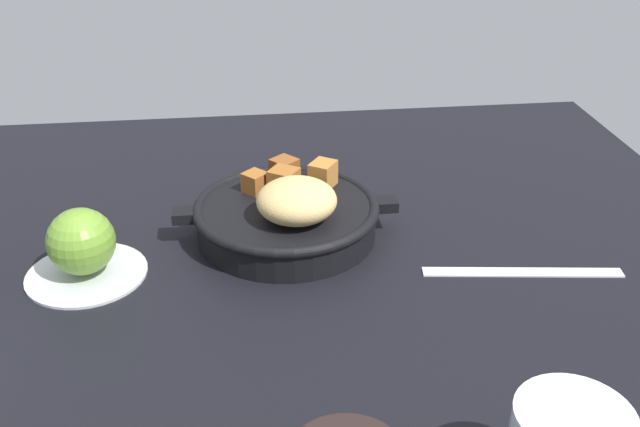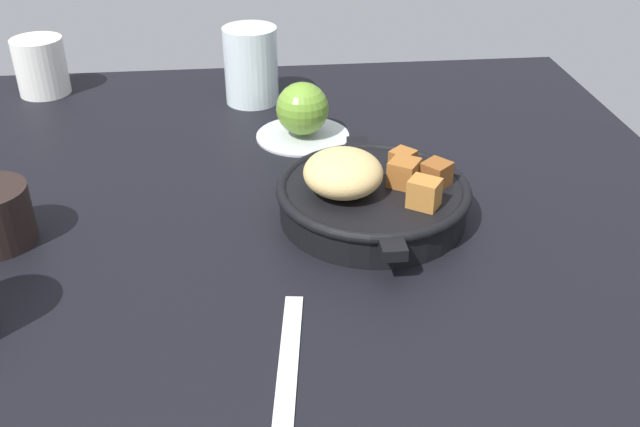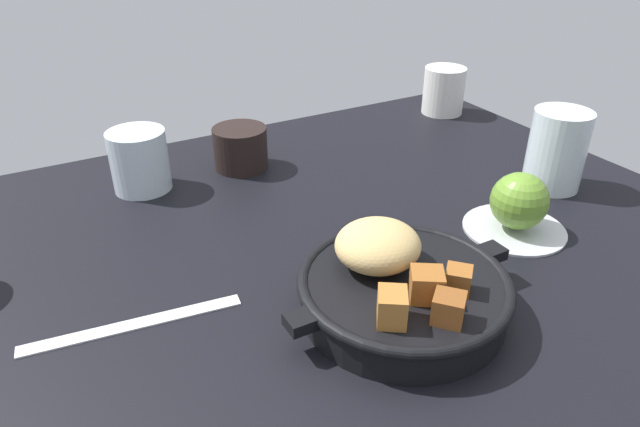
{
  "view_description": "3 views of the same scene",
  "coord_description": "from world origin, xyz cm",
  "px_view_note": "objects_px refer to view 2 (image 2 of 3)",
  "views": [
    {
      "loc": [
        5.63,
        64.47,
        41.6
      ],
      "look_at": [
        -1.88,
        1.05,
        7.09
      ],
      "focal_mm": 41.28,
      "sensor_mm": 36.0,
      "label": 1
    },
    {
      "loc": [
        -65.34,
        5.12,
        40.87
      ],
      "look_at": [
        -2.84,
        -1.26,
        3.05
      ],
      "focal_mm": 40.79,
      "sensor_mm": 36.0,
      "label": 2
    },
    {
      "loc": [
        -27.81,
        -42.15,
        36.37
      ],
      "look_at": [
        -1.9,
        4.21,
        6.11
      ],
      "focal_mm": 32.2,
      "sensor_mm": 36.0,
      "label": 3
    }
  ],
  "objects_px": {
    "ceramic_mug_white": "(41,66)",
    "cast_iron_skillet": "(371,194)",
    "butter_knife": "(287,376)",
    "water_glass_tall": "(251,65)",
    "red_apple": "(302,109)"
  },
  "relations": [
    {
      "from": "cast_iron_skillet",
      "to": "ceramic_mug_white",
      "type": "bearing_deg",
      "value": 46.36
    },
    {
      "from": "red_apple",
      "to": "water_glass_tall",
      "type": "bearing_deg",
      "value": 25.56
    },
    {
      "from": "red_apple",
      "to": "ceramic_mug_white",
      "type": "distance_m",
      "value": 0.42
    },
    {
      "from": "ceramic_mug_white",
      "to": "cast_iron_skillet",
      "type": "bearing_deg",
      "value": -133.64
    },
    {
      "from": "cast_iron_skillet",
      "to": "ceramic_mug_white",
      "type": "height_order",
      "value": "same"
    },
    {
      "from": "water_glass_tall",
      "to": "ceramic_mug_white",
      "type": "relative_size",
      "value": 1.31
    },
    {
      "from": "cast_iron_skillet",
      "to": "ceramic_mug_white",
      "type": "distance_m",
      "value": 0.59
    },
    {
      "from": "cast_iron_skillet",
      "to": "butter_knife",
      "type": "height_order",
      "value": "cast_iron_skillet"
    },
    {
      "from": "cast_iron_skillet",
      "to": "red_apple",
      "type": "distance_m",
      "value": 0.22
    },
    {
      "from": "cast_iron_skillet",
      "to": "ceramic_mug_white",
      "type": "relative_size",
      "value": 2.99
    },
    {
      "from": "red_apple",
      "to": "ceramic_mug_white",
      "type": "bearing_deg",
      "value": 62.32
    },
    {
      "from": "water_glass_tall",
      "to": "cast_iron_skillet",
      "type": "bearing_deg",
      "value": -161.05
    },
    {
      "from": "cast_iron_skillet",
      "to": "butter_knife",
      "type": "bearing_deg",
      "value": 156.08
    },
    {
      "from": "red_apple",
      "to": "butter_knife",
      "type": "distance_m",
      "value": 0.45
    },
    {
      "from": "butter_knife",
      "to": "ceramic_mug_white",
      "type": "xyz_separation_m",
      "value": [
        0.64,
        0.32,
        0.04
      ]
    }
  ]
}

